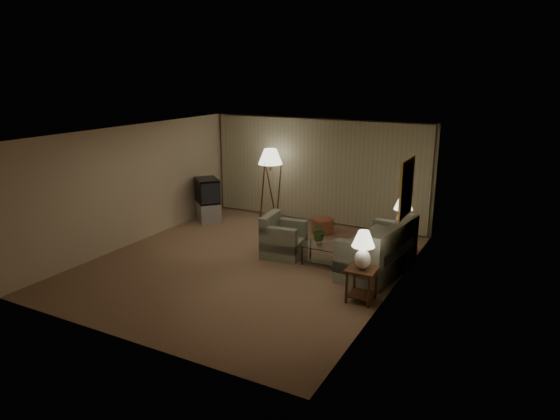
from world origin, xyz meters
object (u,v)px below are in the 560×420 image
(sofa, at_px, (377,253))
(ottoman, at_px, (323,226))
(crt_tv, at_px, (207,190))
(floor_lamp, at_px, (270,184))
(side_table_far, at_px, (401,237))
(table_lamp_near, at_px, (363,246))
(tv_cabinet, at_px, (208,211))
(side_table_near, at_px, (362,279))
(vase, at_px, (319,241))
(table_lamp_far, at_px, (403,209))
(armchair, at_px, (284,240))
(coffee_table, at_px, (326,252))

(sofa, relative_size, ottoman, 3.89)
(crt_tv, bearing_deg, floor_lamp, 66.41)
(sofa, height_order, side_table_far, sofa)
(table_lamp_near, relative_size, tv_cabinet, 0.69)
(table_lamp_near, bearing_deg, side_table_near, 0.00)
(tv_cabinet, bearing_deg, table_lamp_near, 13.87)
(tv_cabinet, relative_size, vase, 6.08)
(table_lamp_far, distance_m, floor_lamp, 3.78)
(table_lamp_near, relative_size, ottoman, 1.25)
(tv_cabinet, bearing_deg, table_lamp_far, 40.16)
(table_lamp_near, distance_m, tv_cabinet, 5.92)
(floor_lamp, bearing_deg, vase, -42.76)
(table_lamp_near, relative_size, table_lamp_far, 0.98)
(table_lamp_near, height_order, ottoman, table_lamp_near)
(crt_tv, xyz_separation_m, floor_lamp, (1.51, 0.70, 0.19))
(side_table_far, xyz_separation_m, vase, (-1.34, -1.35, 0.10))
(tv_cabinet, distance_m, crt_tv, 0.57)
(side_table_near, bearing_deg, sofa, 96.34)
(table_lamp_near, bearing_deg, tv_cabinet, 152.40)
(vase, bearing_deg, table_lamp_far, 45.23)
(side_table_near, bearing_deg, table_lamp_near, 0.00)
(armchair, height_order, table_lamp_near, table_lamp_near)
(table_lamp_far, xyz_separation_m, coffee_table, (-1.19, -1.35, -0.73))
(side_table_near, bearing_deg, tv_cabinet, 152.40)
(vase, bearing_deg, crt_tv, 159.18)
(vase, bearing_deg, armchair, 174.92)
(armchair, xyz_separation_m, vase, (0.86, -0.08, 0.14))
(coffee_table, bearing_deg, side_table_near, -46.42)
(tv_cabinet, relative_size, crt_tv, 1.09)
(armchair, distance_m, side_table_near, 2.57)
(crt_tv, relative_size, vase, 5.59)
(side_table_near, height_order, coffee_table, side_table_near)
(sofa, bearing_deg, vase, -77.56)
(sofa, bearing_deg, side_table_far, -179.21)
(coffee_table, distance_m, floor_lamp, 3.39)
(sofa, bearing_deg, crt_tv, -97.52)
(table_lamp_near, bearing_deg, vase, 136.98)
(tv_cabinet, relative_size, floor_lamp, 0.51)
(coffee_table, bearing_deg, table_lamp_near, -46.42)
(table_lamp_far, height_order, floor_lamp, floor_lamp)
(side_table_near, height_order, table_lamp_far, table_lamp_far)
(side_table_near, bearing_deg, floor_lamp, 137.14)
(table_lamp_far, height_order, ottoman, table_lamp_far)
(tv_cabinet, xyz_separation_m, crt_tv, (0.00, 0.00, 0.57))
(table_lamp_far, bearing_deg, sofa, -96.84)
(table_lamp_far, relative_size, vase, 4.24)
(floor_lamp, relative_size, ottoman, 3.56)
(sofa, distance_m, table_lamp_near, 1.48)
(side_table_far, bearing_deg, coffee_table, -131.38)
(side_table_far, xyz_separation_m, floor_lamp, (-3.69, 0.82, 0.62))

